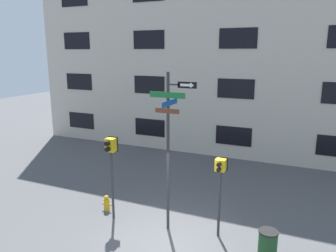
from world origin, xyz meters
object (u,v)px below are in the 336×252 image
object	(u,v)px
fire_hydrant	(107,203)
trash_bin	(268,246)
pedestrian_signal_left	(111,156)
street_sign_pole	(170,139)
pedestrian_signal_right	(220,176)

from	to	relation	value
fire_hydrant	trash_bin	bearing A→B (deg)	-6.72
pedestrian_signal_left	trash_bin	world-z (taller)	pedestrian_signal_left
street_sign_pole	pedestrian_signal_left	xyz separation A→B (m)	(-2.00, -0.11, -0.75)
trash_bin	street_sign_pole	bearing A→B (deg)	172.50
pedestrian_signal_right	fire_hydrant	xyz separation A→B (m)	(-4.00, 0.02, -1.63)
pedestrian_signal_right	pedestrian_signal_left	bearing A→B (deg)	-174.37
street_sign_pole	trash_bin	distance (m)	3.92
pedestrian_signal_right	fire_hydrant	size ratio (longest dim) A/B	4.36
pedestrian_signal_left	street_sign_pole	bearing A→B (deg)	3.02
pedestrian_signal_left	fire_hydrant	world-z (taller)	pedestrian_signal_left
fire_hydrant	trash_bin	distance (m)	5.54
trash_bin	pedestrian_signal_left	bearing A→B (deg)	176.70
trash_bin	fire_hydrant	bearing A→B (deg)	173.28
pedestrian_signal_left	fire_hydrant	bearing A→B (deg)	144.63
street_sign_pole	fire_hydrant	world-z (taller)	street_sign_pole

